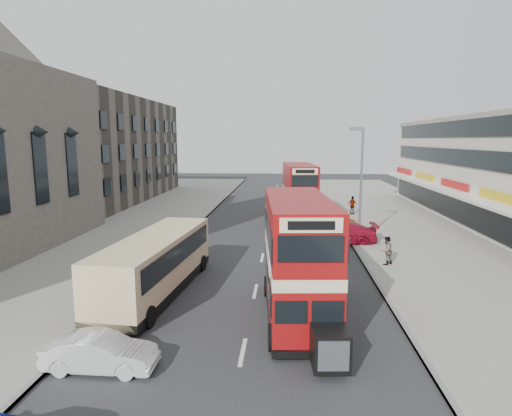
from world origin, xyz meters
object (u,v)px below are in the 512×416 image
at_px(cyclist, 318,224).
at_px(car_left_front, 101,353).
at_px(bus_main, 298,258).
at_px(pedestrian_near, 386,250).
at_px(street_lamp, 360,176).
at_px(car_right_a, 339,233).
at_px(pedestrian_far, 352,205).
at_px(car_right_c, 316,207).
at_px(coach, 156,262).
at_px(bus_second, 300,192).
at_px(car_right_b, 328,224).

bearing_deg(cyclist, car_left_front, -119.45).
relative_size(car_left_front, cyclist, 1.83).
distance_m(bus_main, pedestrian_near, 9.30).
xyz_separation_m(street_lamp, car_right_a, (-1.28, 0.00, -4.04)).
bearing_deg(car_right_a, pedestrian_far, 166.69).
height_order(car_right_c, cyclist, cyclist).
distance_m(car_right_c, cyclist, 8.28).
bearing_deg(coach, pedestrian_far, 65.28).
bearing_deg(pedestrian_far, car_right_c, 143.14).
distance_m(street_lamp, cyclist, 6.21).
bearing_deg(coach, cyclist, 63.77).
bearing_deg(street_lamp, coach, -136.92).
height_order(coach, car_left_front, coach).
relative_size(street_lamp, bus_second, 0.90).
bearing_deg(pedestrian_far, coach, -145.27).
relative_size(coach, car_right_b, 2.23).
bearing_deg(bus_second, pedestrian_near, 104.12).
height_order(coach, pedestrian_near, coach).
bearing_deg(car_right_b, cyclist, -67.89).
distance_m(street_lamp, coach, 15.72).
bearing_deg(car_right_a, street_lamp, 89.41).
xyz_separation_m(street_lamp, coach, (-11.23, -10.51, -3.26)).
relative_size(bus_second, car_left_front, 2.54).
relative_size(bus_second, coach, 0.91).
bearing_deg(pedestrian_near, street_lamp, -121.22).
bearing_deg(car_right_c, bus_second, -30.13).
xyz_separation_m(car_left_front, cyclist, (8.40, 21.32, 0.04)).
xyz_separation_m(car_right_a, car_right_c, (-0.83, 12.13, -0.04)).
bearing_deg(car_right_b, coach, -26.93).
height_order(street_lamp, car_right_a, street_lamp).
height_order(bus_main, car_left_front, bus_main).
distance_m(coach, pedestrian_far, 25.29).
relative_size(car_right_a, pedestrian_near, 3.08).
xyz_separation_m(car_right_b, cyclist, (-0.81, -0.23, 0.00)).
height_order(bus_second, car_right_a, bus_second).
distance_m(car_right_b, car_right_c, 8.05).
relative_size(car_left_front, pedestrian_far, 2.05).
height_order(street_lamp, car_left_front, street_lamp).
distance_m(street_lamp, car_right_b, 6.08).
distance_m(coach, car_left_front, 7.03).
relative_size(street_lamp, car_right_b, 1.82).
bearing_deg(car_right_c, car_left_front, -22.29).
bearing_deg(pedestrian_near, coach, -15.94).
distance_m(car_right_c, pedestrian_near, 17.80).
bearing_deg(bus_second, cyclist, 102.74).
height_order(car_left_front, car_right_a, car_right_a).
bearing_deg(car_right_a, bus_second, -163.07).
xyz_separation_m(car_right_c, pedestrian_far, (3.41, -0.68, 0.31)).
bearing_deg(car_left_front, pedestrian_near, -43.57).
distance_m(car_left_front, pedestrian_near, 16.76).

